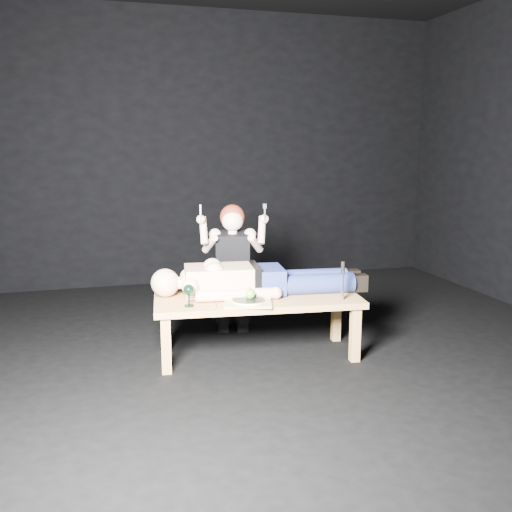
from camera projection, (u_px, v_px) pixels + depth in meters
name	position (u px, v px, depth m)	size (l,w,h in m)	color
ground	(295.00, 353.00, 4.27)	(5.00, 5.00, 0.00)	black
back_wall	(223.00, 150.00, 6.34)	(5.00, 5.00, 0.00)	black
table	(258.00, 327.00, 4.17)	(1.50, 0.56, 0.45)	tan
lying_man	(261.00, 276.00, 4.23)	(1.52, 0.46, 0.27)	#E8B590
kneeling_woman	(233.00, 267.00, 4.63)	(0.59, 0.67, 1.12)	black
serving_tray	(248.00, 303.00, 3.94)	(0.33, 0.24, 0.02)	tan
plate	(248.00, 301.00, 3.94)	(0.22, 0.22, 0.02)	white
apple	(250.00, 294.00, 3.94)	(0.07, 0.07, 0.07)	#5CA724
goblet	(189.00, 295.00, 3.88)	(0.08, 0.08, 0.16)	black
fork_flat	(215.00, 306.00, 3.89)	(0.01, 0.16, 0.01)	#B2B2B7
knife_flat	(267.00, 303.00, 3.97)	(0.01, 0.16, 0.01)	#B2B2B7
spoon_flat	(268.00, 300.00, 4.06)	(0.01, 0.16, 0.01)	#B2B2B7
carving_knife	(343.00, 281.00, 4.04)	(0.04, 0.04, 0.28)	#B2B2B7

